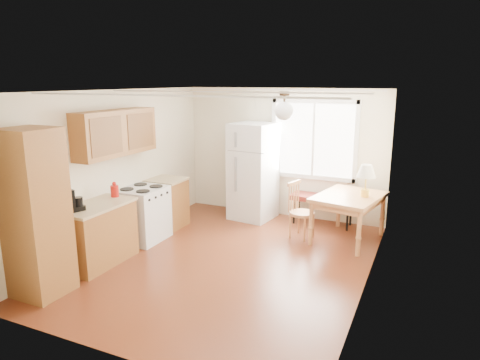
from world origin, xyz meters
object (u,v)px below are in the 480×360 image
Objects in this scene: refrigerator at (253,171)px; dining_table at (349,201)px; chair at (298,206)px; bench at (323,199)px.

refrigerator is 2.00m from dining_table.
dining_table is (1.92, -0.47, -0.25)m from refrigerator.
chair is at bearing -23.11° from refrigerator.
bench is 1.26× the size of chair.
refrigerator is 1.31× the size of dining_table.
refrigerator reaches higher than bench.
refrigerator is 1.95× the size of chair.
chair is (-0.83, -0.17, -0.14)m from dining_table.
refrigerator is 1.54× the size of bench.
refrigerator is 1.33m from chair.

